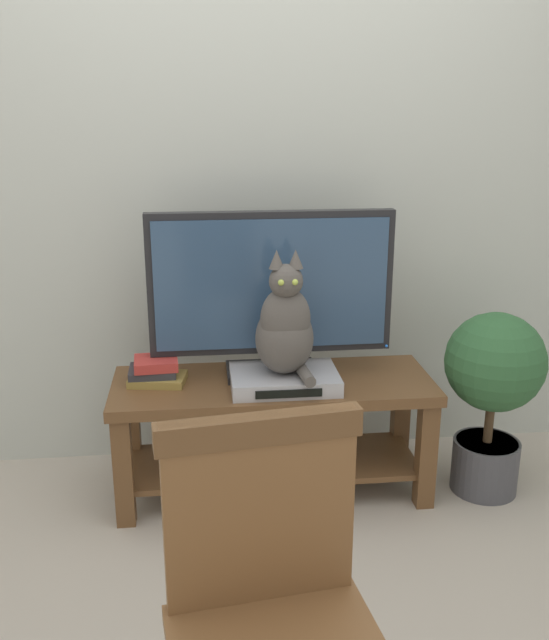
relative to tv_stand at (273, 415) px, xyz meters
The scene contains 9 objects.
ground_plane 0.70m from the tv_stand, 95.37° to the right, with size 12.00×12.00×0.00m, color #ADA393.
back_wall 1.15m from the tv_stand, 97.53° to the left, with size 7.00×0.12×2.80m, color #B7BCB2.
tv_stand is the anchor object (origin of this frame).
tv 0.51m from the tv_stand, 89.98° to the left, with size 0.95×0.20×0.66m.
media_box 0.19m from the tv_stand, 60.69° to the right, with size 0.41×0.28×0.06m.
cat 0.40m from the tv_stand, 64.25° to the right, with size 0.22×0.28×0.49m.
wooden_chair 1.41m from the tv_stand, 96.23° to the right, with size 0.48×0.48×0.94m.
book_stack 0.50m from the tv_stand, behind, with size 0.23×0.18×0.10m.
potted_plant 0.88m from the tv_stand, ahead, with size 0.39×0.39×0.76m.
Camera 1 is at (-0.22, -1.94, 1.54)m, focal length 39.50 mm.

